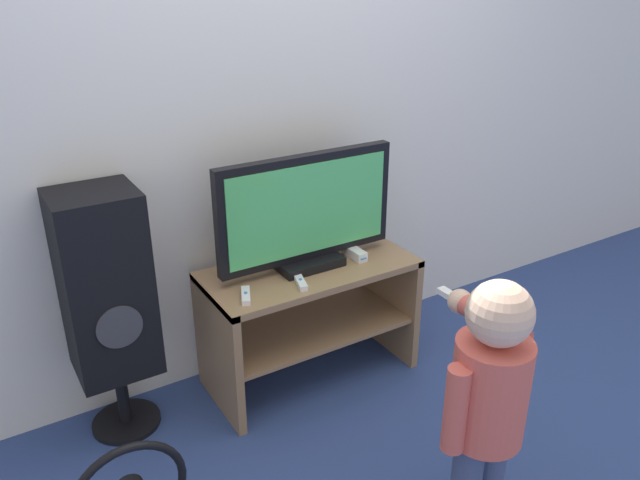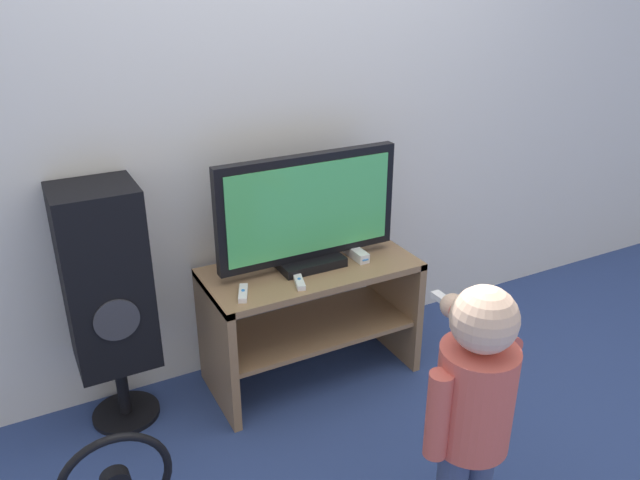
{
  "view_description": "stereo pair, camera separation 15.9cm",
  "coord_description": "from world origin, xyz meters",
  "px_view_note": "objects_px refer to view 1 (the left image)",
  "views": [
    {
      "loc": [
        -1.26,
        -1.91,
        1.8
      ],
      "look_at": [
        0.0,
        0.13,
        0.73
      ],
      "focal_mm": 35.0,
      "sensor_mm": 36.0,
      "label": 1
    },
    {
      "loc": [
        -1.12,
        -1.98,
        1.8
      ],
      "look_at": [
        0.0,
        0.13,
        0.73
      ],
      "focal_mm": 35.0,
      "sensor_mm": 36.0,
      "label": 2
    }
  ],
  "objects_px": {
    "remote_secondary": "(300,282)",
    "child": "(487,391)",
    "speaker_tower": "(106,289)",
    "game_console": "(353,252)",
    "remote_primary": "(246,296)",
    "television": "(307,213)"
  },
  "relations": [
    {
      "from": "speaker_tower",
      "to": "remote_secondary",
      "type": "bearing_deg",
      "value": -17.32
    },
    {
      "from": "child",
      "to": "speaker_tower",
      "type": "relative_size",
      "value": 0.91
    },
    {
      "from": "game_console",
      "to": "television",
      "type": "bearing_deg",
      "value": 172.56
    },
    {
      "from": "television",
      "to": "remote_secondary",
      "type": "relative_size",
      "value": 6.18
    },
    {
      "from": "remote_secondary",
      "to": "game_console",
      "type": "bearing_deg",
      "value": 18.36
    },
    {
      "from": "game_console",
      "to": "child",
      "type": "relative_size",
      "value": 0.18
    },
    {
      "from": "remote_primary",
      "to": "child",
      "type": "bearing_deg",
      "value": -66.73
    },
    {
      "from": "game_console",
      "to": "child",
      "type": "bearing_deg",
      "value": -100.35
    },
    {
      "from": "game_console",
      "to": "remote_secondary",
      "type": "relative_size",
      "value": 1.28
    },
    {
      "from": "remote_secondary",
      "to": "television",
      "type": "bearing_deg",
      "value": 50.78
    },
    {
      "from": "remote_secondary",
      "to": "speaker_tower",
      "type": "bearing_deg",
      "value": 162.68
    },
    {
      "from": "remote_primary",
      "to": "speaker_tower",
      "type": "distance_m",
      "value": 0.54
    },
    {
      "from": "child",
      "to": "speaker_tower",
      "type": "bearing_deg",
      "value": 127.85
    },
    {
      "from": "television",
      "to": "child",
      "type": "xyz_separation_m",
      "value": [
        0.04,
        -1.06,
        -0.26
      ]
    },
    {
      "from": "television",
      "to": "remote_primary",
      "type": "distance_m",
      "value": 0.45
    },
    {
      "from": "television",
      "to": "remote_secondary",
      "type": "distance_m",
      "value": 0.3
    },
    {
      "from": "game_console",
      "to": "remote_secondary",
      "type": "bearing_deg",
      "value": -161.64
    },
    {
      "from": "remote_secondary",
      "to": "child",
      "type": "distance_m",
      "value": 0.93
    },
    {
      "from": "remote_primary",
      "to": "speaker_tower",
      "type": "height_order",
      "value": "speaker_tower"
    },
    {
      "from": "remote_primary",
      "to": "television",
      "type": "bearing_deg",
      "value": 19.62
    },
    {
      "from": "remote_secondary",
      "to": "child",
      "type": "xyz_separation_m",
      "value": [
        0.15,
        -0.91,
        -0.02
      ]
    },
    {
      "from": "game_console",
      "to": "remote_primary",
      "type": "relative_size",
      "value": 1.3
    }
  ]
}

